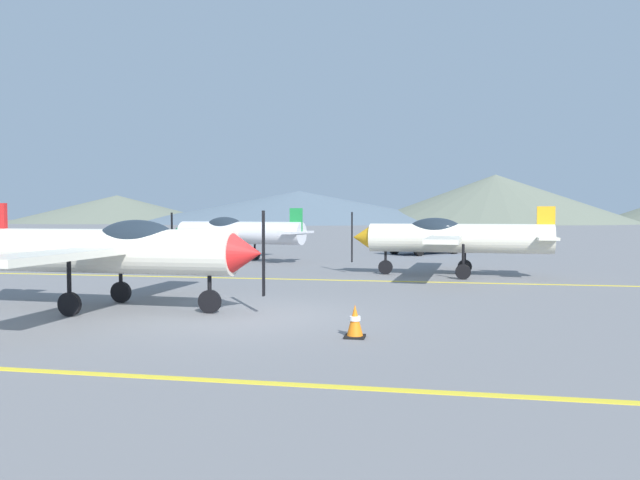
# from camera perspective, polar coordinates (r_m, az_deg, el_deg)

# --- Properties ---
(ground_plane) EXTENTS (400.00, 400.00, 0.00)m
(ground_plane) POSITION_cam_1_polar(r_m,az_deg,el_deg) (12.96, -6.54, -7.22)
(ground_plane) COLOR slate
(apron_line_near) EXTENTS (80.00, 0.16, 0.01)m
(apron_line_near) POSITION_cam_1_polar(r_m,az_deg,el_deg) (8.53, -16.46, -12.39)
(apron_line_near) COLOR yellow
(apron_line_near) RESTS_ON ground_plane
(apron_line_far) EXTENTS (80.00, 0.16, 0.01)m
(apron_line_far) POSITION_cam_1_polar(r_m,az_deg,el_deg) (19.84, -0.43, -3.81)
(apron_line_far) COLOR yellow
(apron_line_far) RESTS_ON ground_plane
(airplane_near) EXTENTS (7.06, 8.14, 2.44)m
(airplane_near) POSITION_cam_1_polar(r_m,az_deg,el_deg) (14.35, -19.05, -0.87)
(airplane_near) COLOR silver
(airplane_near) RESTS_ON ground_plane
(airplane_mid) EXTENTS (7.10, 8.16, 2.44)m
(airplane_mid) POSITION_cam_1_polar(r_m,az_deg,el_deg) (21.44, 12.39, 0.27)
(airplane_mid) COLOR silver
(airplane_mid) RESTS_ON ground_plane
(airplane_far) EXTENTS (7.14, 8.12, 2.44)m
(airplane_far) POSITION_cam_1_polar(r_m,az_deg,el_deg) (27.62, -8.13, 0.79)
(airplane_far) COLOR silver
(airplane_far) RESTS_ON ground_plane
(car_sedan) EXTENTS (4.20, 4.41, 1.62)m
(car_sedan) POSITION_cam_1_polar(r_m,az_deg,el_deg) (33.14, 10.00, 0.13)
(car_sedan) COLOR #3372BF
(car_sedan) RESTS_ON ground_plane
(traffic_cone_front) EXTENTS (0.36, 0.36, 0.59)m
(traffic_cone_front) POSITION_cam_1_polar(r_m,az_deg,el_deg) (10.63, 3.35, -7.77)
(traffic_cone_front) COLOR black
(traffic_cone_front) RESTS_ON ground_plane
(hill_left) EXTENTS (54.87, 54.87, 7.11)m
(hill_left) POSITION_cam_1_polar(r_m,az_deg,el_deg) (164.49, -18.82, 2.83)
(hill_left) COLOR slate
(hill_left) RESTS_ON ground_plane
(hill_centerleft) EXTENTS (86.76, 86.76, 8.24)m
(hill_centerleft) POSITION_cam_1_polar(r_m,az_deg,el_deg) (156.26, -2.07, 3.19)
(hill_centerleft) COLOR slate
(hill_centerleft) RESTS_ON ground_plane
(hill_centerright) EXTENTS (66.64, 66.64, 12.02)m
(hill_centerright) POSITION_cam_1_polar(r_m,az_deg,el_deg) (154.95, 16.39, 3.80)
(hill_centerright) COLOR slate
(hill_centerright) RESTS_ON ground_plane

